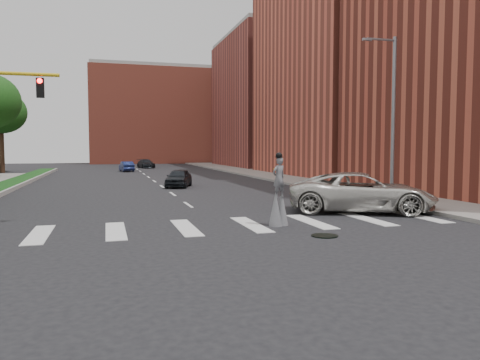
% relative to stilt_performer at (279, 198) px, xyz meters
% --- Properties ---
extents(ground_plane, '(160.00, 160.00, 0.00)m').
position_rel_stilt_performer_xyz_m(ground_plane, '(-2.26, -0.49, -1.08)').
color(ground_plane, black).
rests_on(ground_plane, ground).
extents(median_curb, '(0.20, 60.00, 0.28)m').
position_rel_stilt_performer_xyz_m(median_curb, '(-12.71, 19.51, -0.94)').
color(median_curb, '#979792').
rests_on(median_curb, ground).
extents(sidewalk_right, '(5.00, 90.00, 0.18)m').
position_rel_stilt_performer_xyz_m(sidewalk_right, '(10.24, 24.51, -0.99)').
color(sidewalk_right, slate).
rests_on(sidewalk_right, ground).
extents(manhole, '(0.90, 0.90, 0.04)m').
position_rel_stilt_performer_xyz_m(manhole, '(0.74, -2.49, -1.06)').
color(manhole, black).
rests_on(manhole, ground).
extents(building_mid, '(16.00, 22.00, 24.00)m').
position_rel_stilt_performer_xyz_m(building_mid, '(19.74, 29.51, 10.92)').
color(building_mid, '#C1513C').
rests_on(building_mid, ground).
extents(building_far, '(16.00, 22.00, 20.00)m').
position_rel_stilt_performer_xyz_m(building_far, '(19.74, 53.51, 8.92)').
color(building_far, '#9A4238').
rests_on(building_far, ground).
extents(building_backdrop, '(26.00, 14.00, 18.00)m').
position_rel_stilt_performer_xyz_m(building_backdrop, '(3.74, 77.51, 7.92)').
color(building_backdrop, '#C1513C').
rests_on(building_backdrop, ground).
extents(streetlight, '(2.05, 0.20, 9.00)m').
position_rel_stilt_performer_xyz_m(streetlight, '(8.64, 5.51, 3.81)').
color(streetlight, slate).
rests_on(streetlight, ground).
extents(stilt_performer, '(0.82, 0.63, 2.85)m').
position_rel_stilt_performer_xyz_m(stilt_performer, '(0.00, 0.00, 0.00)').
color(stilt_performer, black).
rests_on(stilt_performer, ground).
extents(suv_crossing, '(7.42, 5.61, 1.87)m').
position_rel_stilt_performer_xyz_m(suv_crossing, '(5.09, 2.51, -0.15)').
color(suv_crossing, beige).
rests_on(suv_crossing, ground).
extents(car_near, '(2.86, 4.38, 1.39)m').
position_rel_stilt_performer_xyz_m(car_near, '(-1.07, 18.76, -0.39)').
color(car_near, black).
rests_on(car_near, ground).
extents(car_mid, '(1.87, 4.00, 1.27)m').
position_rel_stilt_performer_xyz_m(car_mid, '(-3.93, 43.66, -0.45)').
color(car_mid, '#172150').
rests_on(car_mid, ground).
extents(car_far, '(2.65, 4.72, 1.29)m').
position_rel_stilt_performer_xyz_m(car_far, '(-0.75, 53.17, -0.44)').
color(car_far, black).
rests_on(car_far, ground).
extents(tree_5, '(5.95, 5.95, 9.74)m').
position_rel_stilt_performer_xyz_m(tree_5, '(-18.36, 44.73, 6.08)').
color(tree_5, black).
rests_on(tree_5, ground).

